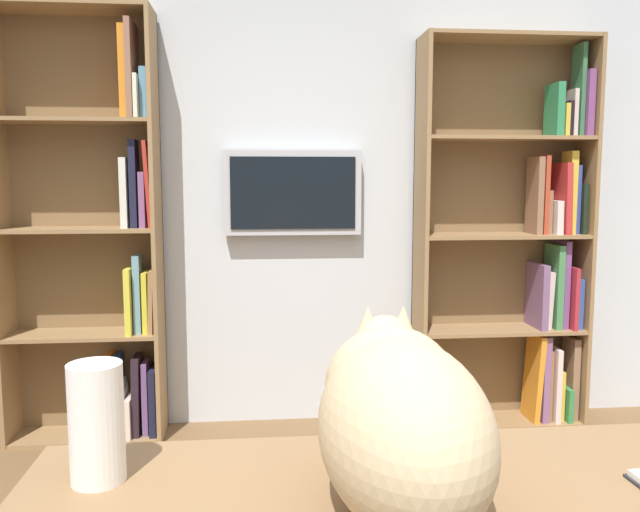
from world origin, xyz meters
The scene contains 7 objects.
wall_back centered at (0.00, -2.23, 1.35)m, with size 4.52×0.06×2.70m, color silver.
bookshelf_left centered at (-1.26, -2.06, 1.00)m, with size 0.95×0.28×2.14m.
bookshelf_right centered at (1.04, -2.06, 1.03)m, with size 0.81×0.28×2.24m.
wall_mounted_tv centered at (0.02, -2.15, 1.31)m, with size 0.75×0.07×0.46m.
cat centered at (-0.05, 0.27, 0.95)m, with size 0.31×0.64×0.36m.
paper_towel_roll centered at (0.54, 0.11, 0.89)m, with size 0.11×0.11×0.25m, color white.
coffee_mug centered at (-0.26, 0.00, 0.82)m, with size 0.08×0.08×0.10m, color white.
Camera 1 is at (0.21, 1.40, 1.38)m, focal length 36.24 mm.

